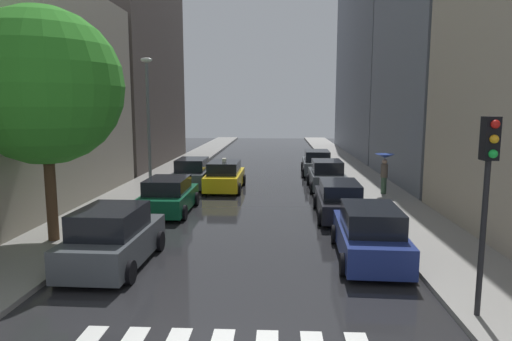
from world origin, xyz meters
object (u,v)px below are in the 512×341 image
object	(u,v)px
parked_car_right_second	(339,200)
lamp_post_left	(148,117)
parked_car_right_nearest	(370,235)
parked_car_left_second	(169,196)
parked_car_right_third	(327,176)
traffic_light_right_corner	(488,173)
pedestrian_foreground	(385,165)
street_tree_left	(44,87)
parked_car_left_third	(193,174)
taxi_midroad	(225,176)
parked_car_left_nearest	(113,239)
parked_car_right_fourth	(317,163)

from	to	relation	value
parked_car_right_second	lamp_post_left	xyz separation A→B (m)	(-9.25, 3.82, 3.44)
parked_car_right_nearest	parked_car_right_second	xyz separation A→B (m)	(-0.20, 5.36, -0.06)
parked_car_left_second	parked_car_right_third	xyz separation A→B (m)	(7.60, 6.08, 0.04)
parked_car_left_second	traffic_light_right_corner	xyz separation A→B (m)	(9.19, -9.68, 2.55)
pedestrian_foreground	street_tree_left	size ratio (longest dim) A/B	0.27
parked_car_right_second	pedestrian_foreground	world-z (taller)	pedestrian_foreground
parked_car_right_second	parked_car_left_third	bearing A→B (deg)	49.77
street_tree_left	pedestrian_foreground	bearing A→B (deg)	33.77
parked_car_right_third	street_tree_left	world-z (taller)	street_tree_left
taxi_midroad	street_tree_left	xyz separation A→B (m)	(-4.63, -10.31, 4.53)
parked_car_left_nearest	parked_car_left_third	distance (m)	13.03
parked_car_right_nearest	lamp_post_left	size ratio (longest dim) A/B	0.65
parked_car_right_nearest	lamp_post_left	distance (m)	13.61
parked_car_left_third	lamp_post_left	size ratio (longest dim) A/B	0.62
lamp_post_left	parked_car_left_third	bearing A→B (deg)	60.26
parked_car_left_nearest	taxi_midroad	world-z (taller)	taxi_midroad
traffic_light_right_corner	lamp_post_left	size ratio (longest dim) A/B	0.62
parked_car_left_third	street_tree_left	bearing A→B (deg)	166.34
parked_car_left_second	parked_car_left_third	distance (m)	6.36
parked_car_left_second	traffic_light_right_corner	distance (m)	13.59
traffic_light_right_corner	taxi_midroad	bearing A→B (deg)	115.76
parked_car_left_third	parked_car_right_third	xyz separation A→B (m)	(7.74, -0.28, -0.01)
parked_car_right_third	street_tree_left	xyz separation A→B (m)	(-10.40, -10.80, 4.52)
parked_car_left_nearest	parked_car_left_second	size ratio (longest dim) A/B	0.99
parked_car_left_nearest	parked_car_right_third	bearing A→B (deg)	-29.43
parked_car_right_nearest	traffic_light_right_corner	xyz separation A→B (m)	(1.55, -3.93, 2.50)
street_tree_left	parked_car_left_third	bearing A→B (deg)	76.49
taxi_midroad	traffic_light_right_corner	distance (m)	17.13
parked_car_right_second	parked_car_left_nearest	bearing A→B (deg)	131.66
pedestrian_foreground	parked_car_right_nearest	bearing A→B (deg)	-35.81
parked_car_left_third	parked_car_right_second	size ratio (longest dim) A/B	0.92
taxi_midroad	street_tree_left	world-z (taller)	street_tree_left
parked_car_right_second	parked_car_right_third	bearing A→B (deg)	0.01
parked_car_right_fourth	lamp_post_left	distance (m)	12.99
parked_car_right_third	pedestrian_foreground	xyz separation A→B (m)	(2.76, -2.00, 0.88)
parked_car_right_second	street_tree_left	distance (m)	12.03
parked_car_left_nearest	parked_car_right_second	distance (m)	9.73
taxi_midroad	lamp_post_left	distance (m)	5.42
parked_car_left_nearest	lamp_post_left	bearing A→B (deg)	11.55
parked_car_left_second	lamp_post_left	bearing A→B (deg)	27.54
parked_car_left_second	lamp_post_left	size ratio (longest dim) A/B	0.61
parked_car_right_second	parked_car_right_fourth	xyz separation A→B (m)	(0.09, 12.19, 0.06)
traffic_light_right_corner	lamp_post_left	xyz separation A→B (m)	(-11.00, 13.12, 0.87)
parked_car_right_fourth	lamp_post_left	bearing A→B (deg)	133.29
parked_car_left_third	parked_car_left_second	bearing A→B (deg)	-178.87
street_tree_left	lamp_post_left	bearing A→B (deg)	83.05
parked_car_left_third	street_tree_left	size ratio (longest dim) A/B	0.56
parked_car_right_fourth	street_tree_left	distance (m)	20.01
traffic_light_right_corner	parked_car_right_fourth	bearing A→B (deg)	94.43
parked_car_left_second	parked_car_right_nearest	size ratio (longest dim) A/B	0.93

